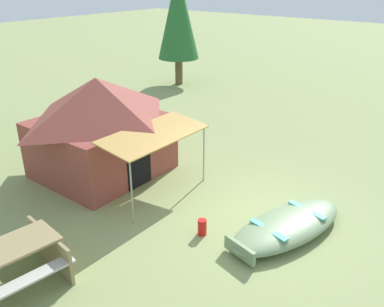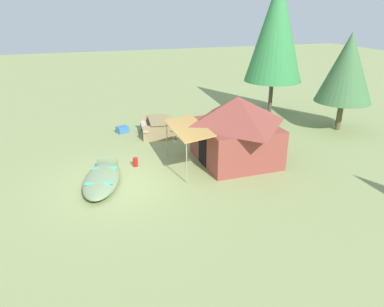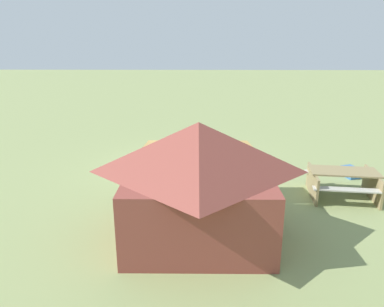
% 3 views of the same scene
% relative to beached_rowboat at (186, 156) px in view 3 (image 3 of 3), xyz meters
% --- Properties ---
extents(ground_plane, '(80.00, 80.00, 0.00)m').
position_rel_beached_rowboat_xyz_m(ground_plane, '(0.17, 0.81, -0.19)').
color(ground_plane, '#88965B').
extents(beached_rowboat, '(3.11, 1.83, 0.37)m').
position_rel_beached_rowboat_xyz_m(beached_rowboat, '(0.00, 0.00, 0.00)').
color(beached_rowboat, '#6F875F').
rests_on(beached_rowboat, ground_plane).
extents(canvas_cabin_tent, '(3.20, 3.93, 2.53)m').
position_rel_beached_rowboat_xyz_m(canvas_cabin_tent, '(-0.44, 5.09, 1.12)').
color(canvas_cabin_tent, brown).
rests_on(canvas_cabin_tent, ground_plane).
extents(picnic_table, '(1.91, 1.68, 0.75)m').
position_rel_beached_rowboat_xyz_m(picnic_table, '(-4.31, 2.96, 0.28)').
color(picnic_table, '#8F7D52').
rests_on(picnic_table, ground_plane).
extents(cooler_box, '(0.55, 0.62, 0.30)m').
position_rel_beached_rowboat_xyz_m(cooler_box, '(-5.15, 1.43, -0.04)').
color(cooler_box, '#376FB1').
rests_on(cooler_box, ground_plane).
extents(fuel_can, '(0.22, 0.22, 0.34)m').
position_rel_beached_rowboat_xyz_m(fuel_can, '(-1.09, 1.33, -0.02)').
color(fuel_can, red).
rests_on(fuel_can, ground_plane).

